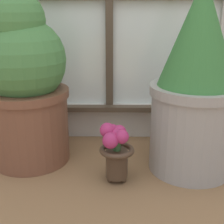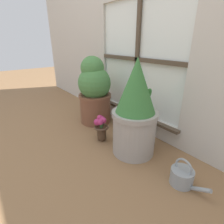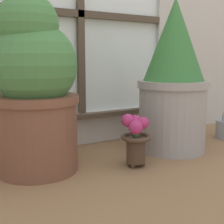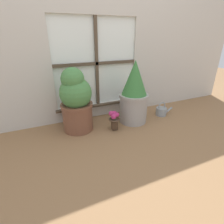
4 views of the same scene
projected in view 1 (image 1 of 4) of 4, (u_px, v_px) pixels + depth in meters
name	position (u px, v px, depth m)	size (l,w,h in m)	color
ground_plane	(106.00, 205.00, 1.07)	(10.00, 10.00, 0.00)	olive
potted_plant_left	(24.00, 82.00, 1.29)	(0.35, 0.35, 0.72)	brown
potted_plant_right	(196.00, 85.00, 1.21)	(0.36, 0.36, 0.76)	#9E9993
flower_vase	(116.00, 148.00, 1.18)	(0.14, 0.13, 0.24)	#473323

